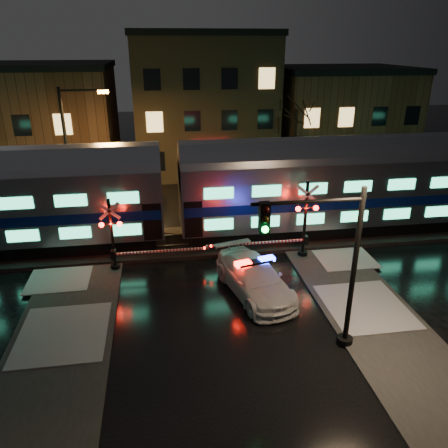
{
  "coord_description": "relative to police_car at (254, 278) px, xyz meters",
  "views": [
    {
      "loc": [
        -2.25,
        -18.43,
        11.03
      ],
      "look_at": [
        0.95,
        2.5,
        2.2
      ],
      "focal_mm": 35.0,
      "sensor_mm": 36.0,
      "label": 1
    }
  ],
  "objects": [
    {
      "name": "ground",
      "position": [
        -1.87,
        0.95,
        -0.81
      ],
      "size": [
        120.0,
        120.0,
        0.0
      ],
      "primitive_type": "plane",
      "color": "black",
      "rests_on": "ground"
    },
    {
      "name": "ballast",
      "position": [
        -1.87,
        5.95,
        -0.69
      ],
      "size": [
        90.0,
        4.2,
        0.24
      ],
      "primitive_type": "cube",
      "color": "black",
      "rests_on": "ground"
    },
    {
      "name": "sidewalk_left",
      "position": [
        -8.37,
        -5.05,
        -0.75
      ],
      "size": [
        4.0,
        20.0,
        0.12
      ],
      "primitive_type": "cube",
      "color": "#2D2D2D",
      "rests_on": "ground"
    },
    {
      "name": "sidewalk_right",
      "position": [
        4.63,
        -5.05,
        -0.75
      ],
      "size": [
        4.0,
        20.0,
        0.12
      ],
      "primitive_type": "cube",
      "color": "#2D2D2D",
      "rests_on": "ground"
    },
    {
      "name": "building_left",
      "position": [
        -14.87,
        22.95,
        3.69
      ],
      "size": [
        14.0,
        10.0,
        9.0
      ],
      "primitive_type": "cube",
      "color": "#563321",
      "rests_on": "ground"
    },
    {
      "name": "building_mid",
      "position": [
        0.13,
        23.45,
        4.94
      ],
      "size": [
        12.0,
        11.0,
        11.5
      ],
      "primitive_type": "cube",
      "color": "brown",
      "rests_on": "ground"
    },
    {
      "name": "building_right",
      "position": [
        13.13,
        22.95,
        3.44
      ],
      "size": [
        12.0,
        10.0,
        8.5
      ],
      "primitive_type": "cube",
      "color": "#563321",
      "rests_on": "ground"
    },
    {
      "name": "train",
      "position": [
        -3.56,
        5.94,
        2.57
      ],
      "size": [
        51.0,
        3.12,
        5.92
      ],
      "color": "black",
      "rests_on": "ballast"
    },
    {
      "name": "police_car",
      "position": [
        0.0,
        0.0,
        0.0
      ],
      "size": [
        3.49,
        5.93,
        1.79
      ],
      "rotation": [
        0.0,
        0.0,
        0.23
      ],
      "color": "silver",
      "rests_on": "ground"
    },
    {
      "name": "crossing_signal_right",
      "position": [
        3.13,
        3.26,
        0.99
      ],
      "size": [
        6.13,
        0.67,
        4.34
      ],
      "color": "black",
      "rests_on": "ground"
    },
    {
      "name": "crossing_signal_left",
      "position": [
        -6.33,
        3.25,
        0.81
      ],
      "size": [
        5.56,
        0.65,
        3.93
      ],
      "color": "black",
      "rests_on": "ground"
    },
    {
      "name": "traffic_light",
      "position": [
        1.69,
        -4.32,
        2.66
      ],
      "size": [
        4.22,
        0.73,
        6.53
      ],
      "rotation": [
        0.0,
        0.0,
        0.04
      ],
      "color": "black",
      "rests_on": "ground"
    },
    {
      "name": "streetlight",
      "position": [
        -9.33,
        9.95,
        4.19
      ],
      "size": [
        2.9,
        0.3,
        8.67
      ],
      "color": "black",
      "rests_on": "ground"
    }
  ]
}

